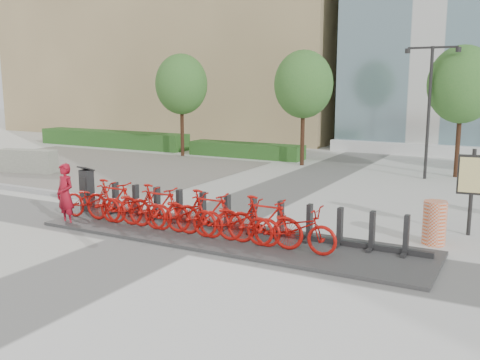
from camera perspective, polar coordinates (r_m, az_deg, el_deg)
The scene contains 24 objects.
ground at distance 13.21m, azimuth -6.96°, elevation -5.78°, with size 120.00×120.00×0.00m, color silver.
gravel_patch at distance 24.82m, azimuth -16.53°, elevation 1.42°, with size 14.00×14.00×0.00m, color slate.
hedge_a at distance 32.18m, azimuth -13.48°, elevation 4.30°, with size 10.00×1.40×0.90m, color #346C26.
hedge_b at distance 26.79m, azimuth 0.62°, elevation 3.22°, with size 6.00×1.20×0.70m, color #346C26.
tree_0 at distance 27.12m, azimuth -6.28°, elevation 10.10°, with size 2.60×2.60×5.10m.
tree_1 at distance 24.03m, azimuth 6.79°, elevation 10.08°, with size 2.60×2.60×5.10m.
tree_2 at distance 22.45m, azimuth 22.61°, elevation 9.37°, with size 2.60×2.60×5.10m.
streetlamp at distance 21.60m, azimuth 19.58°, elevation 8.35°, with size 2.00×0.20×5.00m.
dock_pad at distance 12.76m, azimuth -1.39°, elevation -6.09°, with size 9.60×2.40×0.08m, color #3A3A3A.
dock_rail_posts at distance 13.01m, azimuth -0.13°, elevation -3.65°, with size 8.02×0.50×0.85m, color #252526, non-canonical shape.
bike_0 at distance 14.65m, azimuth -15.46°, elevation -2.13°, with size 0.67×1.92×1.01m, color #A80D08.
bike_1 at distance 14.16m, azimuth -13.36°, elevation -2.23°, with size 0.53×1.86×1.12m, color #A80D08.
bike_2 at distance 13.71m, azimuth -11.10°, elevation -2.78°, with size 0.67×1.92×1.01m, color #A80D08.
bike_3 at distance 13.26m, azimuth -8.70°, elevation -2.91°, with size 0.53×1.86×1.12m, color #A80D08.
bike_4 at distance 12.86m, azimuth -6.13°, elevation -3.51°, with size 0.67×1.92×1.01m, color #A80D08.
bike_5 at distance 12.47m, azimuth -3.40°, elevation -3.65°, with size 0.53×1.86×1.12m, color #A80D08.
bike_6 at distance 12.13m, azimuth -0.49°, elevation -4.30°, with size 0.67×1.92×1.01m, color #A80D08.
bike_7 at distance 11.79m, azimuth 2.58°, elevation -4.46°, with size 0.53×1.86×1.12m, color #A80D08.
bike_8 at distance 11.52m, azimuth 5.81°, elevation -5.14°, with size 0.67×1.92×1.01m, color #A80D08.
kiosk at distance 15.70m, azimuth -16.01°, elevation -0.94°, with size 0.42×0.37×1.27m.
worker_red at distance 14.51m, azimuth -18.14°, elevation -1.49°, with size 0.59×0.39×1.62m, color maroon.
construction_barrel at distance 12.98m, azimuth 20.03°, elevation -4.32°, with size 0.53×0.53×1.01m, color #F44400.
jersey_barrier at distance 23.78m, azimuth -21.70°, elevation 1.89°, with size 2.45×0.67×0.95m, color gray.
map_sign at distance 13.91m, azimuth 23.55°, elevation 0.14°, with size 0.70×0.19×2.11m.
Camera 1 is at (7.40, -10.32, 3.63)m, focal length 40.00 mm.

